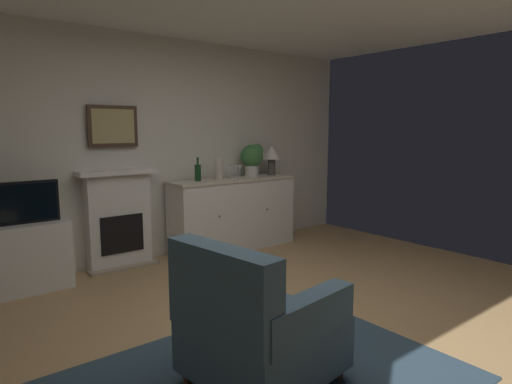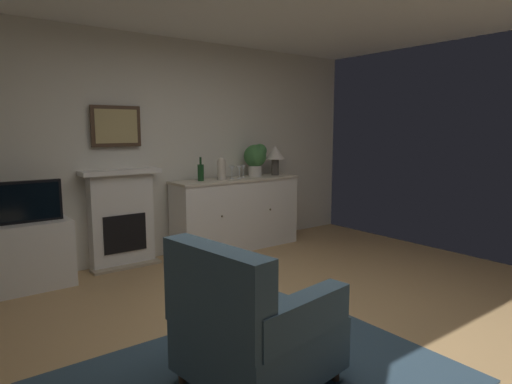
{
  "view_description": "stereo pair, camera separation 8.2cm",
  "coord_description": "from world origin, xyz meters",
  "px_view_note": "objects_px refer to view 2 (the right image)",
  "views": [
    {
      "loc": [
        -2.31,
        -2.29,
        1.54
      ],
      "look_at": [
        0.02,
        0.64,
        1.0
      ],
      "focal_mm": 30.68,
      "sensor_mm": 36.0,
      "label": 1
    },
    {
      "loc": [
        -2.25,
        -2.35,
        1.54
      ],
      "look_at": [
        0.02,
        0.64,
        1.0
      ],
      "focal_mm": 30.68,
      "sensor_mm": 36.0,
      "label": 2
    }
  ],
  "objects_px": {
    "wine_glass_center": "(239,169)",
    "wine_glass_right": "(243,168)",
    "framed_picture": "(116,126)",
    "tv_set": "(27,202)",
    "tv_cabinet": "(30,255)",
    "potted_plant_small": "(256,157)",
    "fireplace_unit": "(122,218)",
    "vase_decorative": "(222,169)",
    "wine_bottle": "(201,172)",
    "sideboard_cabinet": "(237,213)",
    "table_lamp": "(275,155)",
    "armchair": "(251,327)",
    "wine_glass_left": "(232,169)"
  },
  "relations": [
    {
      "from": "sideboard_cabinet",
      "to": "table_lamp",
      "type": "distance_m",
      "value": 0.98
    },
    {
      "from": "framed_picture",
      "to": "vase_decorative",
      "type": "distance_m",
      "value": 1.33
    },
    {
      "from": "armchair",
      "to": "table_lamp",
      "type": "bearing_deg",
      "value": 48.05
    },
    {
      "from": "wine_glass_right",
      "to": "sideboard_cabinet",
      "type": "bearing_deg",
      "value": -164.63
    },
    {
      "from": "wine_glass_left",
      "to": "potted_plant_small",
      "type": "distance_m",
      "value": 0.46
    },
    {
      "from": "potted_plant_small",
      "to": "wine_glass_center",
      "type": "bearing_deg",
      "value": -166.64
    },
    {
      "from": "wine_bottle",
      "to": "potted_plant_small",
      "type": "height_order",
      "value": "potted_plant_small"
    },
    {
      "from": "sideboard_cabinet",
      "to": "table_lamp",
      "type": "relative_size",
      "value": 4.32
    },
    {
      "from": "framed_picture",
      "to": "armchair",
      "type": "relative_size",
      "value": 0.6
    },
    {
      "from": "framed_picture",
      "to": "vase_decorative",
      "type": "bearing_deg",
      "value": -12.85
    },
    {
      "from": "wine_bottle",
      "to": "potted_plant_small",
      "type": "xyz_separation_m",
      "value": [
        0.86,
        0.03,
        0.15
      ]
    },
    {
      "from": "table_lamp",
      "to": "tv_set",
      "type": "xyz_separation_m",
      "value": [
        -3.07,
        -0.01,
        -0.34
      ]
    },
    {
      "from": "wine_glass_center",
      "to": "wine_glass_right",
      "type": "xyz_separation_m",
      "value": [
        0.11,
        0.07,
        0.0
      ]
    },
    {
      "from": "framed_picture",
      "to": "tv_set",
      "type": "bearing_deg",
      "value": -166.69
    },
    {
      "from": "fireplace_unit",
      "to": "wine_glass_left",
      "type": "bearing_deg",
      "value": -8.47
    },
    {
      "from": "wine_bottle",
      "to": "tv_cabinet",
      "type": "height_order",
      "value": "wine_bottle"
    },
    {
      "from": "table_lamp",
      "to": "armchair",
      "type": "bearing_deg",
      "value": -131.95
    },
    {
      "from": "vase_decorative",
      "to": "framed_picture",
      "type": "bearing_deg",
      "value": 167.15
    },
    {
      "from": "wine_bottle",
      "to": "vase_decorative",
      "type": "height_order",
      "value": "wine_bottle"
    },
    {
      "from": "wine_glass_left",
      "to": "tv_set",
      "type": "relative_size",
      "value": 0.27
    },
    {
      "from": "fireplace_unit",
      "to": "tv_set",
      "type": "relative_size",
      "value": 1.77
    },
    {
      "from": "wine_glass_right",
      "to": "wine_bottle",
      "type": "bearing_deg",
      "value": -178.47
    },
    {
      "from": "armchair",
      "to": "potted_plant_small",
      "type": "bearing_deg",
      "value": 52.31
    },
    {
      "from": "fireplace_unit",
      "to": "wine_bottle",
      "type": "distance_m",
      "value": 1.07
    },
    {
      "from": "tv_cabinet",
      "to": "potted_plant_small",
      "type": "bearing_deg",
      "value": 0.63
    },
    {
      "from": "framed_picture",
      "to": "armchair",
      "type": "bearing_deg",
      "value": -95.33
    },
    {
      "from": "wine_glass_right",
      "to": "armchair",
      "type": "height_order",
      "value": "wine_glass_right"
    },
    {
      "from": "wine_glass_left",
      "to": "armchair",
      "type": "relative_size",
      "value": 0.18
    },
    {
      "from": "vase_decorative",
      "to": "tv_set",
      "type": "distance_m",
      "value": 2.18
    },
    {
      "from": "vase_decorative",
      "to": "tv_set",
      "type": "bearing_deg",
      "value": 178.9
    },
    {
      "from": "tv_cabinet",
      "to": "potted_plant_small",
      "type": "xyz_separation_m",
      "value": [
        2.77,
        0.03,
        0.85
      ]
    },
    {
      "from": "wine_glass_center",
      "to": "table_lamp",
      "type": "bearing_deg",
      "value": 2.92
    },
    {
      "from": "fireplace_unit",
      "to": "vase_decorative",
      "type": "xyz_separation_m",
      "value": [
        1.19,
        -0.23,
        0.51
      ]
    },
    {
      "from": "wine_bottle",
      "to": "vase_decorative",
      "type": "xyz_separation_m",
      "value": [
        0.25,
        -0.07,
        0.03
      ]
    },
    {
      "from": "framed_picture",
      "to": "wine_glass_center",
      "type": "bearing_deg",
      "value": -9.78
    },
    {
      "from": "fireplace_unit",
      "to": "wine_glass_center",
      "type": "xyz_separation_m",
      "value": [
        1.47,
        -0.21,
        0.49
      ]
    },
    {
      "from": "wine_glass_right",
      "to": "tv_cabinet",
      "type": "distance_m",
      "value": 2.66
    },
    {
      "from": "vase_decorative",
      "to": "tv_set",
      "type": "height_order",
      "value": "vase_decorative"
    },
    {
      "from": "wine_glass_right",
      "to": "potted_plant_small",
      "type": "xyz_separation_m",
      "value": [
        0.21,
        0.01,
        0.13
      ]
    },
    {
      "from": "framed_picture",
      "to": "wine_glass_right",
      "type": "height_order",
      "value": "framed_picture"
    },
    {
      "from": "table_lamp",
      "to": "framed_picture",
      "type": "bearing_deg",
      "value": 173.94
    },
    {
      "from": "wine_glass_left",
      "to": "potted_plant_small",
      "type": "bearing_deg",
      "value": 9.34
    },
    {
      "from": "tv_cabinet",
      "to": "table_lamp",
      "type": "bearing_deg",
      "value": -0.28
    },
    {
      "from": "fireplace_unit",
      "to": "vase_decorative",
      "type": "relative_size",
      "value": 3.91
    },
    {
      "from": "vase_decorative",
      "to": "fireplace_unit",
      "type": "bearing_deg",
      "value": 169.23
    },
    {
      "from": "framed_picture",
      "to": "tv_set",
      "type": "height_order",
      "value": "framed_picture"
    },
    {
      "from": "sideboard_cabinet",
      "to": "framed_picture",
      "type": "bearing_deg",
      "value": 171.27
    },
    {
      "from": "fireplace_unit",
      "to": "potted_plant_small",
      "type": "bearing_deg",
      "value": -4.2
    },
    {
      "from": "fireplace_unit",
      "to": "potted_plant_small",
      "type": "height_order",
      "value": "potted_plant_small"
    },
    {
      "from": "wine_bottle",
      "to": "armchair",
      "type": "bearing_deg",
      "value": -114.5
    }
  ]
}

